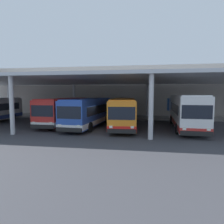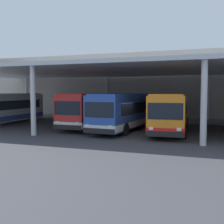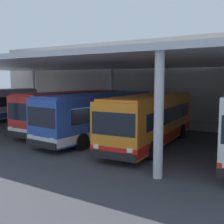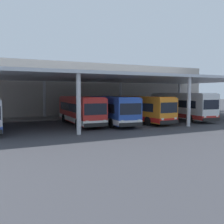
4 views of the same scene
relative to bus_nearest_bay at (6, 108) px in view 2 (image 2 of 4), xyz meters
The scene contains 9 objects.
ground_plane 14.14m from the bus_nearest_bay, 13.76° to the right, with size 200.00×200.00×0.00m, color #3D3D42.
platform_kerb 16.10m from the bus_nearest_bay, 31.66° to the left, with size 42.00×4.50×0.18m, color gray.
station_building_facade 18.12m from the bus_nearest_bay, 40.52° to the left, with size 48.00×1.60×8.35m, color #ADA399.
canopy_shelter 14.29m from the bus_nearest_bay, ahead, with size 40.00×17.00×5.55m.
bus_nearest_bay is the anchor object (origin of this frame).
bus_second_bay 9.78m from the bus_nearest_bay, ahead, with size 2.91×10.59×3.17m.
bus_middle_bay 13.17m from the bus_nearest_bay, ahead, with size 3.29×10.69×3.17m.
bus_far_bay 17.06m from the bus_nearest_bay, ahead, with size 3.22×10.67×3.17m.
bench_waiting 18.02m from the bus_nearest_bay, 28.11° to the left, with size 1.80×0.45×0.92m.
Camera 2 is at (6.61, -20.61, 3.29)m, focal length 45.15 mm.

